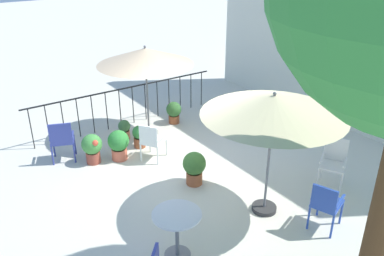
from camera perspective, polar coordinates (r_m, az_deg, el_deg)
ground_plane at (r=8.28m, az=0.25°, el=-6.57°), size 60.00×60.00×0.00m
villa_facade at (r=10.57m, az=21.95°, el=14.01°), size 8.98×0.30×5.27m
terrace_railing at (r=10.36m, az=-9.46°, el=4.00°), size 0.03×5.17×1.01m
patio_umbrella_0 at (r=6.41m, az=11.64°, el=3.08°), size 2.35×2.35×2.25m
patio_umbrella_1 at (r=9.30m, az=-6.73°, el=10.11°), size 2.25×2.25×2.24m
cafe_table_0 at (r=6.03m, az=-2.17°, el=-14.02°), size 0.74×0.74×0.78m
patio_chair_0 at (r=8.60m, az=-5.83°, el=-1.67°), size 0.63×0.64×0.86m
patio_chair_2 at (r=8.92m, az=-18.21°, el=-1.48°), size 0.57×0.61×0.94m
patio_chair_3 at (r=6.89m, az=18.68°, el=-10.15°), size 0.56×0.60×0.89m
patio_chair_4 at (r=8.15m, az=19.71°, el=-4.30°), size 0.63×0.63×0.97m
potted_plant_0 at (r=8.77m, az=-14.16°, el=-2.66°), size 0.46×0.44×0.67m
potted_plant_1 at (r=9.75m, az=-9.68°, el=-0.12°), size 0.30×0.30×0.48m
potted_plant_2 at (r=7.78m, az=0.33°, el=-5.57°), size 0.46×0.46×0.68m
potted_plant_3 at (r=8.79m, az=-10.51°, el=-2.23°), size 0.46×0.46×0.68m
potted_plant_4 at (r=10.59m, az=6.47°, el=2.81°), size 0.25×0.25×0.72m
potted_plant_5 at (r=9.28m, az=-7.58°, el=-1.13°), size 0.32×0.32×0.53m
potted_plant_6 at (r=10.45m, az=-2.64°, el=2.41°), size 0.40×0.40×0.58m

